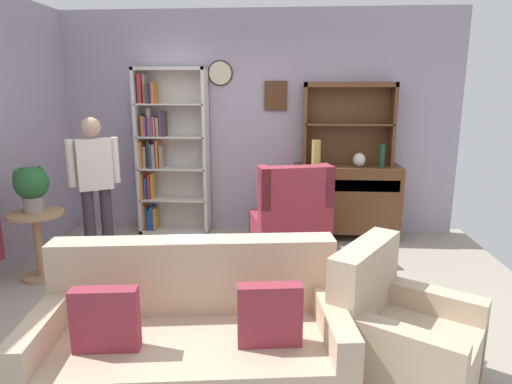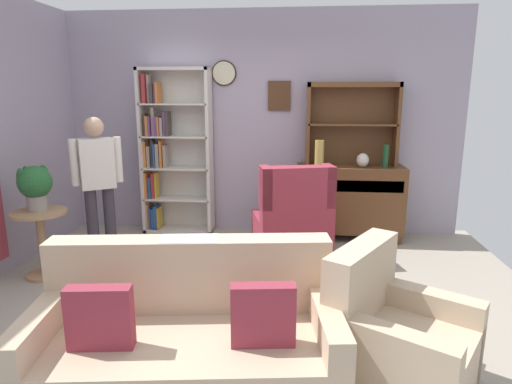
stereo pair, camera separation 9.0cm
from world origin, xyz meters
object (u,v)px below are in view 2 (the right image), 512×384
(sideboard, at_px, (349,199))
(plant_stand, at_px, (41,236))
(vase_tall, at_px, (319,153))
(bottle_wine, at_px, (386,156))
(armchair_floral, at_px, (396,343))
(person_reading, at_px, (98,180))
(coffee_table, at_px, (226,274))
(vase_round, at_px, (363,160))
(couch_floral, at_px, (187,345))
(wingback_chair, at_px, (293,222))
(book_stack, at_px, (213,264))
(bookshelf, at_px, (171,151))
(potted_plant_large, at_px, (35,184))
(sideboard_hutch, at_px, (352,113))

(sideboard, bearing_deg, plant_stand, -154.68)
(vase_tall, relative_size, bottle_wine, 1.15)
(armchair_floral, bearing_deg, vase_tall, 97.65)
(sideboard, distance_m, person_reading, 2.96)
(vase_tall, distance_m, coffee_table, 2.29)
(vase_round, distance_m, coffee_table, 2.52)
(sideboard, bearing_deg, couch_floral, -112.71)
(bottle_wine, bearing_deg, vase_round, 175.05)
(wingback_chair, bearing_deg, sideboard, 44.33)
(bottle_wine, bearing_deg, plant_stand, -158.40)
(coffee_table, bearing_deg, vase_tall, 67.76)
(coffee_table, bearing_deg, bottle_wine, 51.34)
(bottle_wine, relative_size, book_stack, 1.65)
(bottle_wine, distance_m, wingback_chair, 1.40)
(bookshelf, relative_size, couch_floral, 1.11)
(bookshelf, xyz_separation_m, bottle_wine, (2.66, -0.17, 0.00))
(vase_round, distance_m, person_reading, 3.03)
(bottle_wine, distance_m, potted_plant_large, 3.83)
(sideboard_hutch, bearing_deg, person_reading, -156.88)
(armchair_floral, xyz_separation_m, coffee_table, (-1.20, 0.80, 0.06))
(couch_floral, bearing_deg, sideboard, 67.29)
(book_stack, bearing_deg, person_reading, 143.79)
(sideboard, relative_size, vase_tall, 4.04)
(bookshelf, height_order, couch_floral, bookshelf)
(bottle_wine, height_order, plant_stand, bottle_wine)
(potted_plant_large, relative_size, coffee_table, 0.55)
(person_reading, bearing_deg, bookshelf, 68.19)
(vase_tall, relative_size, vase_round, 1.89)
(book_stack, bearing_deg, bookshelf, 113.76)
(sideboard_hutch, height_order, vase_tall, sideboard_hutch)
(couch_floral, bearing_deg, armchair_floral, 8.35)
(vase_tall, xyz_separation_m, vase_round, (0.52, 0.01, -0.08))
(armchair_floral, xyz_separation_m, potted_plant_large, (-3.17, 1.43, 0.64))
(sideboard, xyz_separation_m, person_reading, (-2.73, -1.06, 0.40))
(vase_round, relative_size, couch_floral, 0.09)
(vase_round, bearing_deg, wingback_chair, -143.47)
(vase_round, height_order, couch_floral, vase_round)
(plant_stand, bearing_deg, vase_tall, 27.06)
(vase_round, distance_m, book_stack, 2.55)
(couch_floral, height_order, plant_stand, couch_floral)
(bookshelf, bearing_deg, vase_tall, -5.02)
(couch_floral, distance_m, person_reading, 2.55)
(bookshelf, distance_m, bottle_wine, 2.67)
(sideboard, relative_size, book_stack, 7.67)
(bottle_wine, xyz_separation_m, wingback_chair, (-1.08, -0.59, -0.68))
(book_stack, bearing_deg, couch_floral, -88.48)
(book_stack, bearing_deg, coffee_table, 0.33)
(sideboard, height_order, plant_stand, sideboard)
(coffee_table, height_order, book_stack, book_stack)
(vase_tall, bearing_deg, bottle_wine, -0.66)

